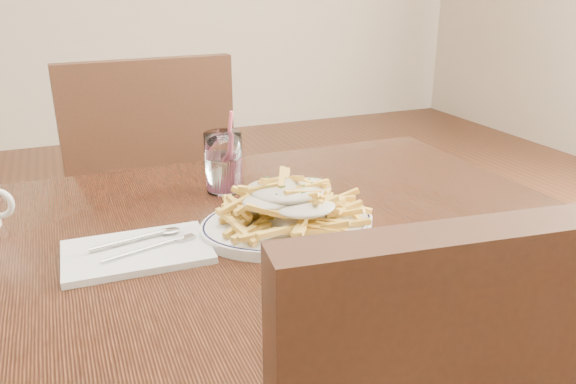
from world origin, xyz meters
name	(u,v)px	position (x,y,z in m)	size (l,w,h in m)	color
table	(252,265)	(0.00, 0.00, 0.67)	(1.20, 0.80, 0.75)	black
chair_far	(149,200)	(-0.08, 0.71, 0.55)	(0.47, 0.47, 0.97)	#321B10
fries_plate	(288,224)	(0.05, -0.04, 0.76)	(0.35, 0.32, 0.02)	white
loaded_fries	(288,198)	(0.05, -0.04, 0.81)	(0.30, 0.27, 0.07)	gold
napkin	(137,252)	(-0.20, -0.04, 0.76)	(0.23, 0.15, 0.01)	silver
cutlery	(136,246)	(-0.20, -0.03, 0.76)	(0.17, 0.10, 0.01)	silver
water_glass	(224,166)	(0.01, 0.19, 0.80)	(0.08, 0.08, 0.17)	white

